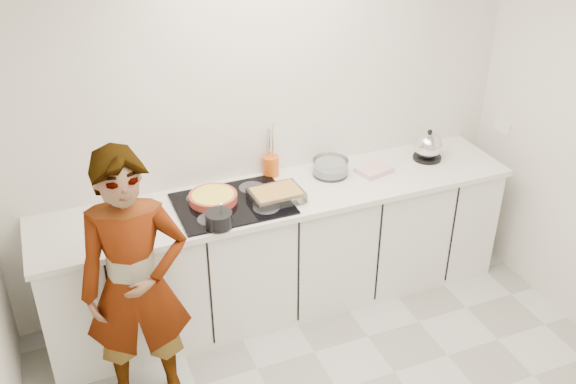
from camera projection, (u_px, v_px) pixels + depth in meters
name	position (u px, v px, depth m)	size (l,w,h in m)	color
wall_back	(264.00, 120.00, 4.30)	(3.60, 0.00, 2.60)	beige
base_cabinets	(282.00, 252.00, 4.47)	(3.20, 0.58, 0.87)	white
countertop	(282.00, 195.00, 4.24)	(3.24, 0.64, 0.04)	white
hob	(232.00, 204.00, 4.10)	(0.72, 0.54, 0.01)	black
tart_dish	(213.00, 197.00, 4.10)	(0.38, 0.38, 0.05)	#B63E2F
saucepan	(219.00, 219.00, 3.84)	(0.21, 0.21, 0.16)	black
baking_dish	(276.00, 194.00, 4.12)	(0.34, 0.26, 0.06)	silver
mixing_bowl	(330.00, 168.00, 4.43)	(0.26, 0.26, 0.12)	silver
tea_towel	(374.00, 170.00, 4.48)	(0.23, 0.17, 0.04)	white
kettle	(428.00, 147.00, 4.61)	(0.22, 0.22, 0.23)	black
utensil_crock	(271.00, 166.00, 4.42)	(0.11, 0.11, 0.14)	#D35311
cook	(136.00, 286.00, 3.52)	(0.60, 0.39, 1.65)	white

